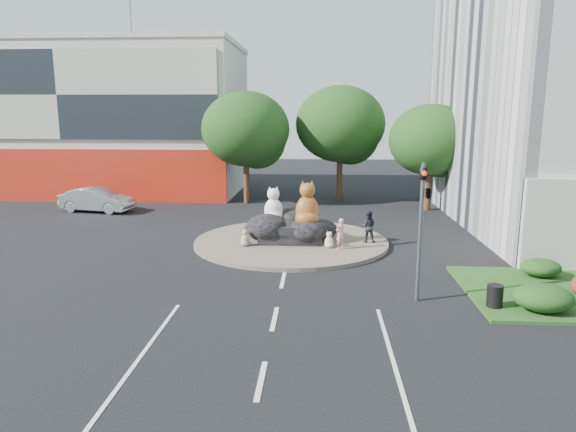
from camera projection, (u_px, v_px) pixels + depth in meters
The scene contains 19 objects.
ground at pixel (275, 319), 16.92m from camera, with size 120.00×120.00×0.00m, color black.
roundabout_island at pixel (291, 242), 26.69m from camera, with size 10.00×10.00×0.20m, color brown.
rock_plinth at pixel (291, 231), 26.58m from camera, with size 3.20×2.60×0.90m, color black, non-canonical shape.
shophouse_block at pixel (94, 119), 44.08m from camera, with size 25.20×12.30×17.40m.
tree_left at pixel (247, 133), 37.71m from camera, with size 6.46×6.46×8.27m.
tree_mid at pixel (341, 128), 39.19m from camera, with size 6.84×6.84×8.76m.
tree_right at pixel (431, 143), 35.11m from camera, with size 5.70×5.70×7.30m.
hedge_near_green at pixel (543, 298), 17.26m from camera, with size 2.00×1.60×0.90m, color #1B3912.
hedge_back_green at pixel (541, 268), 20.90m from camera, with size 1.60×1.28×0.72m, color #1B3912.
traffic_light at pixel (425, 202), 17.86m from camera, with size 0.44×1.24×5.00m.
street_lamp at pixel (572, 161), 23.09m from camera, with size 2.34×0.22×8.06m.
cat_white at pixel (273, 204), 26.61m from camera, with size 1.11×0.96×1.85m, color white, non-canonical shape.
cat_tabby at pixel (307, 203), 25.73m from camera, with size 1.36×1.18×2.27m, color #B76626, non-canonical shape.
kitten_calico at pixel (245, 237), 25.39m from camera, with size 0.52×0.45×0.86m, color beige, non-canonical shape.
kitten_white at pixel (329, 239), 25.05m from camera, with size 0.50×0.43×0.83m, color beige, non-canonical shape.
pedestrian_pink at pixel (340, 234), 24.74m from camera, with size 0.55×0.36×1.51m, color pink.
pedestrian_dark at pixel (368, 227), 26.05m from camera, with size 0.79×0.61×1.62m, color black.
parked_car at pixel (97, 200), 35.16m from camera, with size 1.77×5.07×1.67m, color #B7BBC0.
litter_bin at pixel (495, 296), 17.62m from camera, with size 0.54×0.54×0.77m, color black.
Camera 1 is at (1.41, -15.86, 6.67)m, focal length 32.00 mm.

